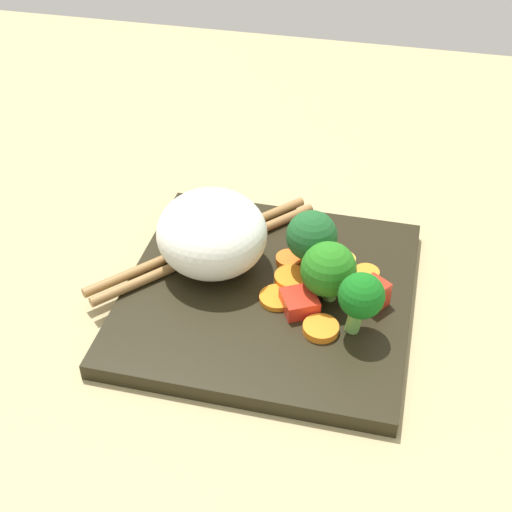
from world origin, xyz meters
TOP-DOWN VIEW (x-y plane):
  - ground_plane at (0.00, 0.00)cm, footprint 110.00×110.00cm
  - square_plate at (0.00, 0.00)cm, footprint 23.53×23.53cm
  - rice_mound at (1.96, 5.26)cm, footprint 13.05×12.96cm
  - broccoli_floret_0 at (0.07, -4.83)cm, footprint 4.49×4.49cm
  - broccoli_floret_1 at (-3.44, -7.73)cm, footprint 3.53×3.53cm
  - broccoli_floret_2 at (2.90, -2.97)cm, footprint 4.24×4.24cm
  - carrot_slice_0 at (-4.01, -4.98)cm, footprint 3.41×3.41cm
  - carrot_slice_1 at (3.43, -7.69)cm, footprint 2.58×2.58cm
  - carrot_slice_2 at (1.12, -1.74)cm, footprint 3.97×3.97cm
  - carrot_slice_3 at (3.59, -1.03)cm, footprint 2.72×2.72cm
  - carrot_slice_4 at (4.33, -5.40)cm, footprint 2.92×2.92cm
  - carrot_slice_5 at (-1.23, -1.00)cm, footprint 4.08×4.08cm
  - pepper_chunk_0 at (-1.87, -2.91)cm, footprint 3.69×3.64cm
  - pepper_chunk_1 at (0.45, -8.50)cm, footprint 2.90×2.88cm
  - pepper_chunk_3 at (4.99, -2.80)cm, footprint 4.33×4.29cm
  - chicken_piece_0 at (1.98, -5.04)cm, footprint 4.72×4.29cm
  - chopstick_pair at (3.51, 6.42)cm, footprint 18.24×16.56cm

SIDE VIEW (x-z plane):
  - ground_plane at x=0.00cm, z-range -2.00..0.00cm
  - square_plate at x=0.00cm, z-range 0.00..1.43cm
  - carrot_slice_5 at x=-1.23cm, z-range 1.43..1.88cm
  - carrot_slice_1 at x=3.43cm, z-range 1.43..1.91cm
  - carrot_slice_0 at x=-4.01cm, z-range 1.43..2.05cm
  - carrot_slice_3 at x=3.59cm, z-range 1.43..2.10cm
  - carrot_slice_4 at x=4.33cm, z-range 1.43..2.16cm
  - carrot_slice_2 at x=1.12cm, z-range 1.43..2.22cm
  - chopstick_pair at x=3.51cm, z-range 1.43..2.27cm
  - pepper_chunk_0 at x=-1.87cm, z-range 1.43..2.81cm
  - pepper_chunk_3 at x=4.99cm, z-range 1.43..3.04cm
  - pepper_chunk_1 at x=0.45cm, z-range 1.43..3.57cm
  - chicken_piece_0 at x=1.98cm, z-range 1.43..3.65cm
  - broccoli_floret_0 at x=0.07cm, z-range 1.73..6.92cm
  - rice_mound at x=1.96cm, z-range 1.43..8.12cm
  - broccoli_floret_2 at x=2.90cm, z-range 1.97..7.96cm
  - broccoli_floret_1 at x=-3.44cm, z-range 2.23..7.84cm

